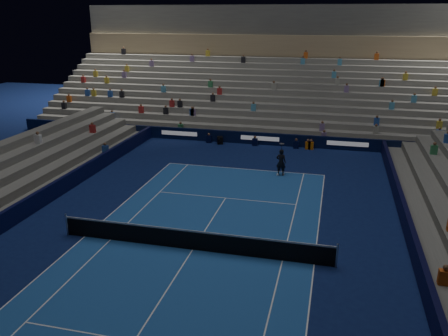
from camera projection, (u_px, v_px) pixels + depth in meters
ground at (193, 250)px, 21.02m from camera, size 90.00×90.00×0.00m
court_surface at (193, 250)px, 21.02m from camera, size 10.97×23.77×0.01m
sponsor_barrier_far at (260, 138)px, 37.89m from camera, size 44.00×0.25×1.00m
sponsor_barrier_east at (420, 267)px, 18.67m from camera, size 0.25×37.00×1.00m
sponsor_barrier_west at (8, 218)px, 23.06m from camera, size 0.25×37.00×1.00m
grandstand_main at (277, 87)px, 45.63m from camera, size 44.00×15.20×11.20m
tennis_net at (193, 240)px, 20.86m from camera, size 12.90×0.10×1.10m
tennis_player at (281, 162)px, 30.49m from camera, size 0.72×0.54×1.81m
broadcast_camera at (220, 140)px, 38.12m from camera, size 0.62×0.98×0.60m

